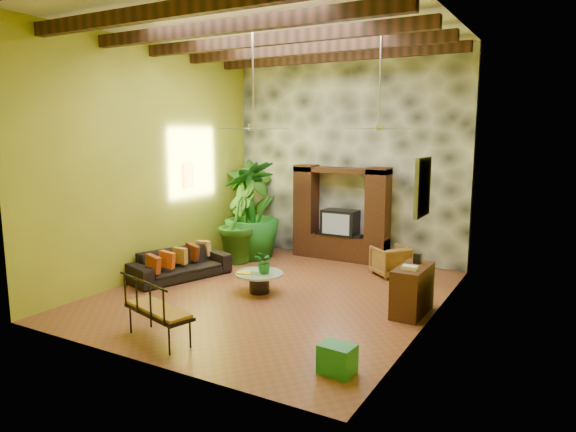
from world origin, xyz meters
The scene contains 23 objects.
ground centered at (0.00, 0.00, 0.00)m, with size 7.00×7.00×0.00m, color brown.
ceiling centered at (0.00, 0.00, 5.00)m, with size 6.00×7.00×0.02m, color silver.
back_wall centered at (0.00, 3.50, 2.50)m, with size 6.00×0.02×5.00m, color olive.
left_wall centered at (-3.00, 0.00, 2.50)m, with size 0.02×7.00×5.00m, color olive.
right_wall centered at (3.00, 0.00, 2.50)m, with size 0.02×7.00×5.00m, color olive.
stone_accent_wall centered at (0.00, 3.44, 2.50)m, with size 5.98×0.10×4.98m, color #323539.
ceiling_beams centered at (0.00, 0.00, 4.78)m, with size 5.95×5.36×0.22m.
entertainment_center centered at (0.00, 3.14, 0.97)m, with size 2.40×0.55×2.30m.
ceiling_fan_front centered at (-0.20, -0.40, 3.40)m, with size 1.28×1.28×1.86m.
ceiling_fan_back centered at (1.60, 1.20, 3.40)m, with size 1.28×1.28×1.86m.
wall_art_mask centered at (-2.96, 1.00, 2.10)m, with size 0.06×0.32×0.55m, color gold.
wall_art_painting centered at (2.96, -0.60, 2.30)m, with size 0.06×0.70×0.90m, color #27678F.
sofa centered at (-2.30, -0.12, 0.31)m, with size 2.14×0.84×0.63m, color black.
wicker_armchair centered at (1.56, 2.32, 0.33)m, with size 0.70×0.72×0.65m, color olive.
tall_plant_a centered at (-2.46, 2.98, 1.19)m, with size 1.26×0.85×2.38m, color #2A631A.
tall_plant_b centered at (-2.07, 1.70, 0.99)m, with size 1.09×0.88×1.98m, color #235A17.
tall_plant_c centered at (-1.96, 2.17, 1.21)m, with size 1.36×1.36×2.43m, color #185D19.
coffee_table centered at (-0.29, -0.12, 0.26)m, with size 0.94×0.94×0.40m.
centerpiece_plant centered at (-0.17, -0.09, 0.62)m, with size 0.39×0.34×0.44m, color #1C6B22.
yellow_tray centered at (-0.50, -0.31, 0.41)m, with size 0.28×0.20×0.03m, color yellow.
iron_bench centered at (-0.35, -2.90, 0.55)m, with size 1.39×0.83×0.57m.
side_console centered at (2.65, 0.19, 0.42)m, with size 0.47×1.05×0.84m, color #3E1A13.
green_bin centered at (2.44, -2.50, 0.20)m, with size 0.45×0.34×0.39m, color #1D6D21.
Camera 1 is at (4.97, -8.28, 3.13)m, focal length 32.00 mm.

